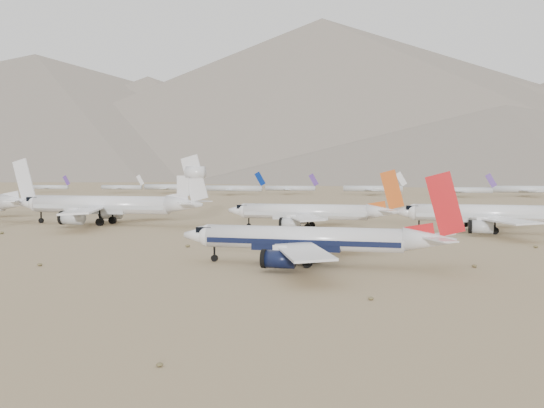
{
  "coord_description": "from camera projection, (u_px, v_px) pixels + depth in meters",
  "views": [
    {
      "loc": [
        17.45,
        -100.05,
        15.28
      ],
      "look_at": [
        -22.66,
        52.69,
        7.0
      ],
      "focal_mm": 40.0,
      "sensor_mm": 36.0,
      "label": 1
    }
  ],
  "objects": [
    {
      "name": "ground",
      "position": [
        323.0,
        263.0,
        101.87
      ],
      "size": [
        7000.0,
        7000.0,
        0.0
      ],
      "primitive_type": "plane",
      "color": "#7D6449",
      "rests_on": "ground"
    },
    {
      "name": "main_airliner",
      "position": [
        314.0,
        240.0,
        99.03
      ],
      "size": [
        43.88,
        42.86,
        15.49
      ],
      "color": "white",
      "rests_on": "ground"
    },
    {
      "name": "row2_gold_tail",
      "position": [
        497.0,
        214.0,
        151.66
      ],
      "size": [
        47.98,
        46.93,
        17.08
      ],
      "color": "white",
      "rests_on": "ground"
    },
    {
      "name": "row2_orange_tail",
      "position": [
        312.0,
        213.0,
        162.14
      ],
      "size": [
        45.01,
        44.03,
        16.06
      ],
      "color": "white",
      "rests_on": "ground"
    },
    {
      "name": "row2_white_trijet",
      "position": [
        111.0,
        205.0,
        175.73
      ],
      "size": [
        57.33,
        56.03,
        20.32
      ],
      "color": "white",
      "rests_on": "ground"
    },
    {
      "name": "distant_storage_row",
      "position": [
        483.0,
        189.0,
        384.42
      ],
      "size": [
        619.94,
        62.08,
        15.21
      ],
      "color": "silver",
      "rests_on": "ground"
    },
    {
      "name": "mountain_range",
      "position": [
        452.0,
        109.0,
        1665.88
      ],
      "size": [
        7354.0,
        3024.0,
        470.0
      ],
      "color": "slate",
      "rests_on": "ground"
    },
    {
      "name": "desert_scrub",
      "position": [
        321.0,
        296.0,
        73.46
      ],
      "size": [
        261.14,
        121.67,
        0.63
      ],
      "color": "brown",
      "rests_on": "ground"
    }
  ]
}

